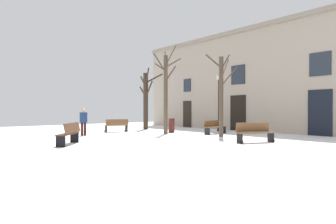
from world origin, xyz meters
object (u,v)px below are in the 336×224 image
object	(u,v)px
bench_near_center_tree	(69,133)
bench_by_litter_bin	(255,132)
bench_near_lamp	(215,127)
litter_bin	(172,125)
person_strolling	(83,121)
tree_center	(221,94)
streetlamp	(219,96)
tree_left_of_center	(166,90)
bench_back_to_back_right	(117,125)
tree_right_of_center	(146,98)

from	to	relation	value
bench_near_center_tree	bench_by_litter_bin	distance (m)	8.33
bench_near_lamp	bench_by_litter_bin	xyz separation A→B (m)	(4.20, -2.27, 0.02)
litter_bin	person_strolling	xyz separation A→B (m)	(-1.67, -5.45, 0.42)
tree_center	person_strolling	bearing A→B (deg)	-135.42
streetlamp	litter_bin	world-z (taller)	streetlamp
tree_left_of_center	litter_bin	distance (m)	2.58
tree_left_of_center	bench_by_litter_bin	distance (m)	6.63
streetlamp	person_strolling	distance (m)	9.29
tree_left_of_center	bench_back_to_back_right	size ratio (longest dim) A/B	3.36
bench_back_to_back_right	bench_near_center_tree	size ratio (longest dim) A/B	1.03
bench_near_center_tree	streetlamp	bearing A→B (deg)	135.19
tree_left_of_center	bench_near_center_tree	distance (m)	7.22
tree_right_of_center	bench_back_to_back_right	xyz separation A→B (m)	(0.85, -3.14, -1.96)
tree_center	tree_right_of_center	bearing A→B (deg)	176.84
bench_near_center_tree	bench_by_litter_bin	size ratio (longest dim) A/B	0.86
bench_back_to_back_right	streetlamp	bearing A→B (deg)	158.61
litter_bin	tree_center	bearing A→B (deg)	2.20
tree_center	bench_by_litter_bin	xyz separation A→B (m)	(2.84, -1.15, -1.95)
streetlamp	person_strolling	size ratio (longest dim) A/B	2.52
streetlamp	bench_by_litter_bin	xyz separation A→B (m)	(5.39, -4.16, -2.00)
tree_right_of_center	streetlamp	size ratio (longest dim) A/B	1.16
tree_left_of_center	streetlamp	distance (m)	4.31
tree_left_of_center	tree_right_of_center	xyz separation A→B (m)	(-4.25, 1.63, -0.34)
tree_left_of_center	bench_back_to_back_right	xyz separation A→B (m)	(-3.39, -1.51, -2.30)
bench_near_lamp	person_strolling	bearing A→B (deg)	145.46
tree_right_of_center	streetlamp	world-z (taller)	tree_right_of_center
streetlamp	litter_bin	distance (m)	4.02
bench_back_to_back_right	bench_near_lamp	size ratio (longest dim) A/B	0.90
litter_bin	tree_right_of_center	bearing A→B (deg)	170.98
tree_left_of_center	person_strolling	xyz separation A→B (m)	(-2.28, -4.39, -1.86)
bench_near_center_tree	bench_back_to_back_right	bearing A→B (deg)	174.89
litter_bin	person_strolling	bearing A→B (deg)	-107.02
streetlamp	tree_left_of_center	bearing A→B (deg)	-101.38
tree_left_of_center	person_strolling	world-z (taller)	tree_left_of_center
tree_left_of_center	streetlamp	size ratio (longest dim) A/B	1.35
litter_bin	bench_near_lamp	distance (m)	2.94
tree_center	bench_near_center_tree	world-z (taller)	tree_center
tree_left_of_center	streetlamp	xyz separation A→B (m)	(0.85, 4.21, -0.27)
bench_near_lamp	bench_near_center_tree	xyz separation A→B (m)	(-0.64, -9.05, 0.04)
streetlamp	litter_bin	xyz separation A→B (m)	(-1.47, -3.16, -2.00)
person_strolling	tree_center	bearing A→B (deg)	-41.11
bench_near_lamp	bench_near_center_tree	world-z (taller)	bench_near_center_tree
tree_center	bench_back_to_back_right	world-z (taller)	tree_center
litter_bin	bench_by_litter_bin	distance (m)	6.93
tree_center	bench_by_litter_bin	size ratio (longest dim) A/B	2.59
tree_left_of_center	person_strolling	distance (m)	5.29
litter_bin	bench_by_litter_bin	xyz separation A→B (m)	(6.85, -1.00, 0.01)
tree_right_of_center	bench_near_lamp	xyz separation A→B (m)	(6.28, 0.70, -1.96)
tree_center	bench_near_lamp	world-z (taller)	tree_center
litter_bin	bench_back_to_back_right	distance (m)	3.78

